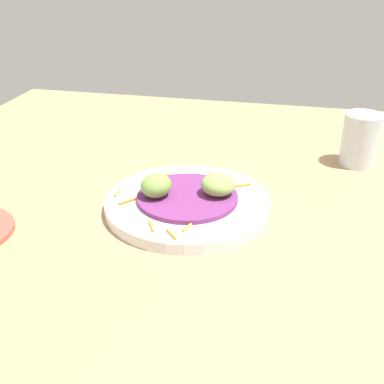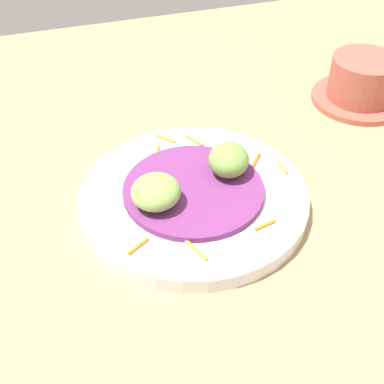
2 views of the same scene
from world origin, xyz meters
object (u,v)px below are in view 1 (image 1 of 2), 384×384
Objects in this scene: main_plate at (187,204)px; guac_scoop_left at (218,185)px; guac_scoop_center at (156,185)px; water_glass at (361,140)px.

main_plate is 5.77cm from guac_scoop_left.
guac_scoop_center is at bearing 106.31° from guac_scoop_left.
guac_scoop_left is 32.07cm from water_glass.
guac_scoop_left reaches higher than main_plate.
water_glass is (25.28, -31.86, 0.57)cm from guac_scoop_center.
water_glass is at bearing -48.74° from main_plate.
guac_scoop_left is (1.34, -4.57, 3.26)cm from main_plate.
water_glass reaches higher than guac_scoop_left.
main_plate is 5.15× the size of guac_scoop_center.
guac_scoop_left is 1.08× the size of guac_scoop_center.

